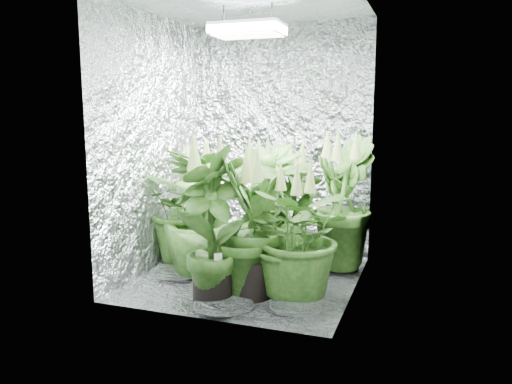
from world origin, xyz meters
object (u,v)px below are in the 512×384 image
object	(u,v)px
plant_a	(191,206)
plant_c	(342,204)
grow_lamp	(247,30)
plant_h	(265,213)
plant_e	(293,234)
plant_f	(212,224)
plant_b	(294,211)
plant_g	(250,228)
circulation_fan	(342,251)
plant_d	(198,217)

from	to	relation	value
plant_a	plant_c	size ratio (longest dim) A/B	0.91
grow_lamp	plant_h	world-z (taller)	grow_lamp
plant_e	plant_f	bearing A→B (deg)	-157.01
plant_c	plant_b	bearing A→B (deg)	-156.78
plant_g	circulation_fan	xyz separation A→B (m)	(0.48, 0.86, -0.34)
grow_lamp	plant_a	distance (m)	1.46
plant_h	plant_f	bearing A→B (deg)	-107.70
plant_e	plant_f	distance (m)	0.54
grow_lamp	plant_f	world-z (taller)	grow_lamp
plant_a	plant_d	distance (m)	0.31
grow_lamp	plant_d	distance (m)	1.42
plant_a	plant_h	size ratio (longest dim) A/B	0.96
plant_b	circulation_fan	size ratio (longest dim) A/B	3.31
grow_lamp	plant_e	distance (m)	1.47
plant_c	circulation_fan	xyz separation A→B (m)	(-0.00, 0.05, -0.39)
plant_d	circulation_fan	xyz separation A→B (m)	(1.01, 0.58, -0.33)
plant_a	plant_g	size ratio (longest dim) A/B	0.99
plant_d	plant_f	world-z (taller)	plant_f
plant_b	plant_g	distance (m)	0.67
plant_c	plant_g	bearing A→B (deg)	-121.04
plant_c	plant_h	size ratio (longest dim) A/B	1.05
plant_c	plant_e	world-z (taller)	plant_c
plant_e	plant_c	bearing A→B (deg)	75.64
plant_b	plant_d	distance (m)	0.75
plant_g	plant_b	bearing A→B (deg)	78.74
plant_a	plant_e	xyz separation A→B (m)	(1.00, -0.49, -0.04)
plant_a	plant_b	distance (m)	0.85
plant_a	circulation_fan	xyz separation A→B (m)	(1.19, 0.33, -0.36)
plant_b	plant_c	bearing A→B (deg)	23.22
plant_d	plant_h	xyz separation A→B (m)	(0.50, 0.11, 0.04)
plant_f	plant_g	size ratio (longest dim) A/B	1.07
plant_c	plant_e	size ratio (longest dim) A/B	1.19
plant_d	plant_f	xyz separation A→B (m)	(0.32, -0.45, 0.06)
plant_e	plant_g	world-z (taller)	plant_g
plant_e	plant_h	distance (m)	0.47
plant_e	plant_h	size ratio (longest dim) A/B	0.89
plant_a	plant_b	xyz separation A→B (m)	(0.84, 0.12, -0.01)
plant_c	plant_f	size ratio (longest dim) A/B	1.01
plant_c	plant_h	world-z (taller)	plant_c
plant_a	plant_g	bearing A→B (deg)	-36.49
plant_a	plant_f	size ratio (longest dim) A/B	0.92
plant_b	plant_h	distance (m)	0.30
plant_f	grow_lamp	bearing A→B (deg)	82.85
plant_b	circulation_fan	bearing A→B (deg)	30.43
grow_lamp	plant_c	world-z (taller)	grow_lamp
plant_a	plant_e	distance (m)	1.11
plant_d	plant_g	xyz separation A→B (m)	(0.52, -0.28, 0.02)
plant_d	circulation_fan	distance (m)	1.21
plant_d	plant_g	bearing A→B (deg)	-27.97
grow_lamp	plant_a	bearing A→B (deg)	162.01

